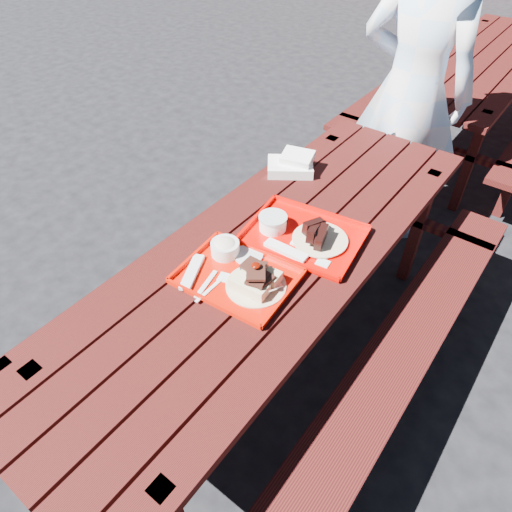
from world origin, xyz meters
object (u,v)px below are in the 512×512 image
(picnic_table_far, at_px, (478,82))
(person, at_px, (412,92))
(picnic_table_near, at_px, (276,281))
(far_tray, at_px, (301,234))
(near_tray, at_px, (240,270))

(picnic_table_far, bearing_deg, person, -92.21)
(picnic_table_near, bearing_deg, picnic_table_far, 90.00)
(picnic_table_far, relative_size, far_tray, 4.57)
(picnic_table_far, height_order, far_tray, far_tray)
(near_tray, xyz_separation_m, far_tray, (0.07, 0.33, -0.01))
(picnic_table_near, xyz_separation_m, far_tray, (0.04, 0.11, 0.21))
(far_tray, height_order, person, person)
(near_tray, bearing_deg, picnic_table_near, 83.24)
(far_tray, bearing_deg, picnic_table_far, 90.85)
(picnic_table_near, height_order, far_tray, far_tray)
(picnic_table_near, relative_size, picnic_table_far, 1.00)
(far_tray, distance_m, person, 1.29)
(picnic_table_near, bearing_deg, far_tray, 70.61)
(picnic_table_far, height_order, near_tray, near_tray)
(near_tray, bearing_deg, far_tray, 78.78)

